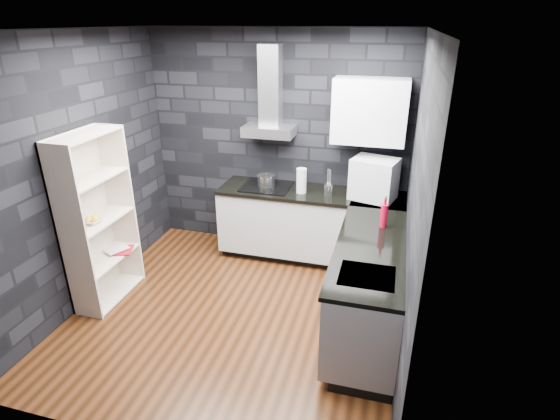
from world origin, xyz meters
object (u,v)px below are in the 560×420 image
at_px(storage_jar, 328,191).
at_px(bookshelf, 98,220).
at_px(pot, 266,181).
at_px(appliance_garage, 374,179).
at_px(fruit_bowl, 93,220).
at_px(utensil_crock, 328,190).
at_px(red_bottle, 384,216).
at_px(glass_vase, 301,181).

height_order(storage_jar, bookshelf, bookshelf).
height_order(pot, appliance_garage, appliance_garage).
xyz_separation_m(appliance_garage, fruit_bowl, (-2.64, -1.42, -0.19)).
height_order(storage_jar, fruit_bowl, storage_jar).
distance_m(pot, utensil_crock, 0.78).
bearing_deg(bookshelf, storage_jar, 49.15).
height_order(bookshelf, fruit_bowl, bookshelf).
xyz_separation_m(pot, red_bottle, (1.43, -0.77, 0.04)).
xyz_separation_m(bookshelf, fruit_bowl, (0.00, -0.08, 0.04)).
height_order(glass_vase, appliance_garage, appliance_garage).
bearing_deg(bookshelf, fruit_bowl, -72.54).
relative_size(red_bottle, bookshelf, 0.13).
distance_m(utensil_crock, appliance_garage, 0.53).
relative_size(pot, fruit_bowl, 1.06).
relative_size(utensil_crock, fruit_bowl, 0.66).
xyz_separation_m(utensil_crock, appliance_garage, (0.50, 0.05, 0.16)).
relative_size(glass_vase, red_bottle, 1.24).
xyz_separation_m(pot, utensil_crock, (0.77, -0.09, -0.01)).
xyz_separation_m(storage_jar, utensil_crock, (0.00, -0.03, 0.01)).
bearing_deg(bookshelf, red_bottle, 29.78).
bearing_deg(pot, bookshelf, -134.65).
bearing_deg(fruit_bowl, appliance_garage, 28.32).
bearing_deg(red_bottle, pot, 151.75).
bearing_deg(glass_vase, utensil_crock, -2.12).
height_order(pot, utensil_crock, pot).
bearing_deg(bookshelf, pot, 62.81).
relative_size(storage_jar, red_bottle, 0.43).
xyz_separation_m(glass_vase, utensil_crock, (0.32, -0.01, -0.08)).
relative_size(utensil_crock, bookshelf, 0.07).
distance_m(appliance_garage, fruit_bowl, 3.00).
height_order(utensil_crock, appliance_garage, appliance_garage).
distance_m(storage_jar, red_bottle, 0.97).
distance_m(glass_vase, storage_jar, 0.33).
bearing_deg(red_bottle, appliance_garage, 101.87).
distance_m(pot, glass_vase, 0.47).
bearing_deg(fruit_bowl, pot, 46.93).
xyz_separation_m(pot, glass_vase, (0.45, -0.08, 0.07)).
relative_size(storage_jar, appliance_garage, 0.21).
bearing_deg(fruit_bowl, red_bottle, 13.85).
xyz_separation_m(glass_vase, storage_jar, (0.32, 0.01, -0.10)).
xyz_separation_m(utensil_crock, bookshelf, (-2.14, -1.29, -0.06)).
distance_m(glass_vase, red_bottle, 1.20).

